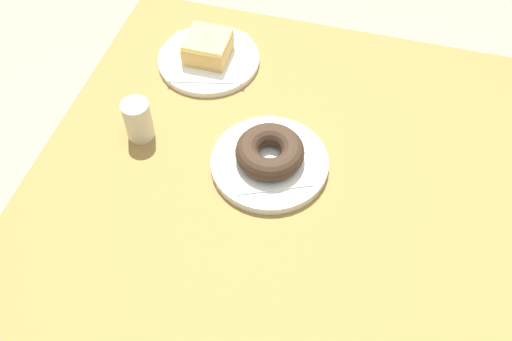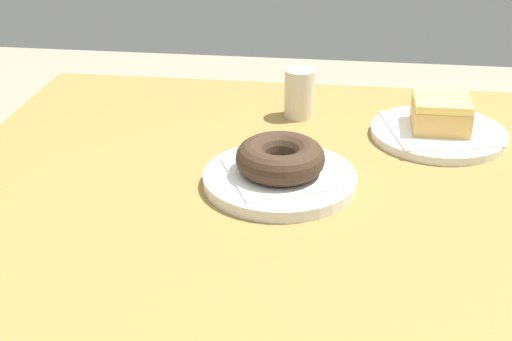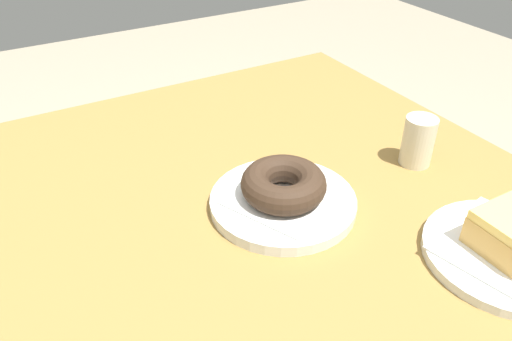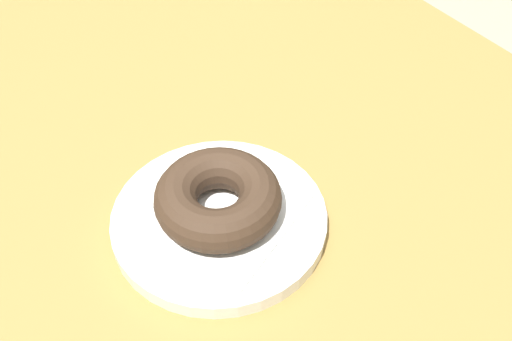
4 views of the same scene
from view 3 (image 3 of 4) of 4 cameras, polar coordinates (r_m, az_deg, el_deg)
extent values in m
cube|color=olive|center=(0.67, -10.46, -8.67)|extent=(1.10, 0.83, 0.05)
cylinder|color=olive|center=(1.32, 4.65, -4.33)|extent=(0.06, 0.06, 0.69)
cylinder|color=silver|center=(0.68, 26.53, -8.46)|extent=(0.20, 0.20, 0.01)
cube|color=white|center=(0.67, 26.69, -7.97)|extent=(0.17, 0.17, 0.00)
cylinder|color=silver|center=(0.68, 3.05, -3.59)|extent=(0.20, 0.20, 0.02)
cube|color=white|center=(0.68, 3.08, -2.96)|extent=(0.17, 0.17, 0.00)
torus|color=#352519|center=(0.66, 3.13, -1.52)|extent=(0.11, 0.11, 0.04)
cylinder|color=beige|center=(0.79, 17.85, 3.18)|extent=(0.05, 0.05, 0.08)
camera|label=1|loc=(1.07, -29.92, 48.77)|focal=39.29mm
camera|label=2|loc=(0.62, -83.58, 4.21)|focal=49.30mm
camera|label=4|loc=(0.68, 41.47, 28.15)|focal=42.63mm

